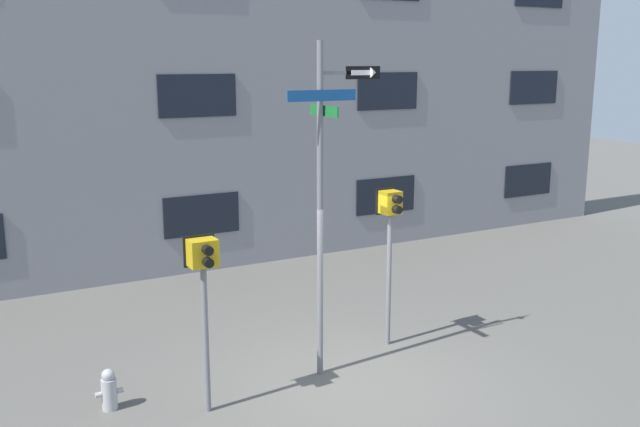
{
  "coord_description": "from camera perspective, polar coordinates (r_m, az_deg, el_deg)",
  "views": [
    {
      "loc": [
        -5.03,
        -8.07,
        4.56
      ],
      "look_at": [
        -0.27,
        0.58,
        2.44
      ],
      "focal_mm": 40.0,
      "sensor_mm": 36.0,
      "label": 1
    }
  ],
  "objects": [
    {
      "name": "street_sign_pole",
      "position": [
        10.06,
        0.4,
        2.17
      ],
      "size": [
        1.49,
        0.78,
        4.83
      ],
      "color": "slate",
      "rests_on": "ground_plane"
    },
    {
      "name": "pedestrian_signal_right",
      "position": [
        11.34,
        5.63,
        -0.94
      ],
      "size": [
        0.35,
        0.4,
        2.59
      ],
      "color": "slate",
      "rests_on": "ground_plane"
    },
    {
      "name": "ground_plane",
      "position": [
        10.55,
        2.89,
        -13.5
      ],
      "size": [
        60.0,
        60.0,
        0.0
      ],
      "primitive_type": "plane",
      "color": "#595651"
    },
    {
      "name": "fire_hydrant",
      "position": [
        10.15,
        -16.52,
        -13.38
      ],
      "size": [
        0.36,
        0.2,
        0.57
      ],
      "color": "#A5A5A8",
      "rests_on": "ground_plane"
    },
    {
      "name": "pedestrian_signal_left",
      "position": [
        9.23,
        -9.3,
        -4.85
      ],
      "size": [
        0.42,
        0.4,
        2.38
      ],
      "color": "slate",
      "rests_on": "ground_plane"
    }
  ]
}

